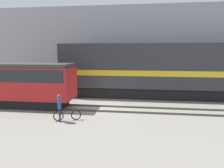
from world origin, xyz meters
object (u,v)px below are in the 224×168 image
(bicycle, at_px, (67,115))
(person, at_px, (59,105))
(streetcar, at_px, (9,82))
(freight_locomotive, at_px, (176,70))

(bicycle, relative_size, person, 0.95)
(streetcar, xyz_separation_m, person, (5.43, -3.24, -0.90))
(bicycle, distance_m, person, 0.87)
(bicycle, bearing_deg, person, -142.03)
(streetcar, relative_size, person, 6.02)
(streetcar, bearing_deg, person, -30.81)
(streetcar, height_order, person, streetcar)
(freight_locomotive, distance_m, bicycle, 11.26)
(bicycle, height_order, person, person)
(streetcar, bearing_deg, freight_locomotive, 20.25)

